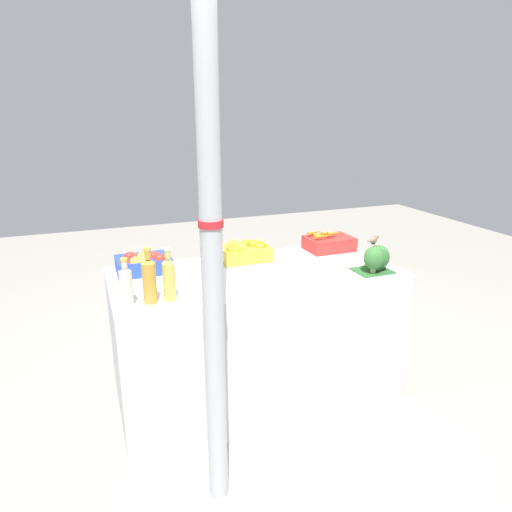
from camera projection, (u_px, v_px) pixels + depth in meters
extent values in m
plane|color=gray|center=(256.00, 392.00, 3.02)|extent=(10.00, 10.00, 0.00)
cube|color=silver|center=(256.00, 335.00, 2.90)|extent=(1.72, 0.79, 0.85)
cylinder|color=#B7BABF|center=(211.00, 223.00, 1.83)|extent=(0.09, 0.09, 2.70)
cylinder|color=red|center=(211.00, 223.00, 1.83)|extent=(0.10, 0.10, 0.03)
cube|color=#2847B7|center=(144.00, 264.00, 2.75)|extent=(0.32, 0.23, 0.09)
sphere|color=gold|center=(145.00, 259.00, 2.75)|extent=(0.07, 0.07, 0.07)
sphere|color=red|center=(160.00, 259.00, 2.71)|extent=(0.07, 0.07, 0.07)
sphere|color=red|center=(126.00, 263.00, 2.66)|extent=(0.08, 0.08, 0.08)
sphere|color=red|center=(135.00, 259.00, 2.74)|extent=(0.06, 0.06, 0.06)
sphere|color=#9EBC42|center=(144.00, 258.00, 2.74)|extent=(0.06, 0.06, 0.06)
sphere|color=red|center=(129.00, 257.00, 2.75)|extent=(0.06, 0.06, 0.06)
sphere|color=red|center=(132.00, 258.00, 2.76)|extent=(0.07, 0.07, 0.07)
sphere|color=#9EBC42|center=(143.00, 257.00, 2.75)|extent=(0.07, 0.07, 0.07)
sphere|color=#9EBC42|center=(144.00, 262.00, 2.67)|extent=(0.06, 0.06, 0.06)
sphere|color=#9EBC42|center=(140.00, 261.00, 2.69)|extent=(0.06, 0.06, 0.06)
sphere|color=gold|center=(136.00, 263.00, 2.66)|extent=(0.08, 0.08, 0.08)
sphere|color=red|center=(154.00, 257.00, 2.75)|extent=(0.07, 0.07, 0.07)
cube|color=gold|center=(244.00, 253.00, 2.98)|extent=(0.32, 0.23, 0.09)
sphere|color=orange|center=(253.00, 246.00, 2.98)|extent=(0.08, 0.08, 0.08)
sphere|color=orange|center=(260.00, 248.00, 2.96)|extent=(0.08, 0.08, 0.08)
sphere|color=orange|center=(233.00, 245.00, 3.00)|extent=(0.08, 0.08, 0.08)
sphere|color=orange|center=(232.00, 250.00, 2.88)|extent=(0.07, 0.07, 0.07)
sphere|color=orange|center=(246.00, 244.00, 3.03)|extent=(0.07, 0.07, 0.07)
sphere|color=orange|center=(241.00, 248.00, 2.92)|extent=(0.08, 0.08, 0.08)
sphere|color=orange|center=(235.00, 251.00, 2.88)|extent=(0.08, 0.08, 0.08)
sphere|color=orange|center=(262.00, 247.00, 2.95)|extent=(0.07, 0.07, 0.07)
sphere|color=orange|center=(232.00, 251.00, 2.88)|extent=(0.07, 0.07, 0.07)
cube|color=red|center=(329.00, 244.00, 3.19)|extent=(0.32, 0.23, 0.09)
cone|color=orange|center=(324.00, 235.00, 3.20)|extent=(0.16, 0.07, 0.03)
cone|color=orange|center=(329.00, 234.00, 3.25)|extent=(0.15, 0.03, 0.02)
cone|color=orange|center=(315.00, 233.00, 3.22)|extent=(0.14, 0.07, 0.02)
cone|color=orange|center=(324.00, 236.00, 3.12)|extent=(0.15, 0.04, 0.03)
cone|color=orange|center=(335.00, 233.00, 3.18)|extent=(0.14, 0.05, 0.03)
cone|color=orange|center=(330.00, 233.00, 3.21)|extent=(0.13, 0.03, 0.03)
cube|color=#2D602D|center=(372.00, 271.00, 2.77)|extent=(0.22, 0.18, 0.01)
ellipsoid|color=#387033|center=(374.00, 258.00, 2.70)|extent=(0.12, 0.12, 0.14)
cylinder|color=#B2C693|center=(373.00, 271.00, 2.73)|extent=(0.03, 0.03, 0.02)
ellipsoid|color=#2D602D|center=(378.00, 258.00, 2.76)|extent=(0.13, 0.13, 0.14)
cylinder|color=#B2C693|center=(378.00, 268.00, 2.77)|extent=(0.03, 0.03, 0.02)
ellipsoid|color=#387033|center=(378.00, 257.00, 2.76)|extent=(0.14, 0.14, 0.14)
cylinder|color=#B2C693|center=(377.00, 267.00, 2.78)|extent=(0.03, 0.03, 0.02)
cylinder|color=beige|center=(126.00, 289.00, 2.26)|extent=(0.06, 0.06, 0.18)
cone|color=beige|center=(125.00, 270.00, 2.23)|extent=(0.06, 0.06, 0.02)
cylinder|color=beige|center=(124.00, 264.00, 2.22)|extent=(0.03, 0.03, 0.04)
cylinder|color=gold|center=(124.00, 260.00, 2.21)|extent=(0.03, 0.03, 0.01)
cylinder|color=gold|center=(150.00, 283.00, 2.29)|extent=(0.07, 0.07, 0.21)
cone|color=gold|center=(148.00, 261.00, 2.26)|extent=(0.07, 0.07, 0.02)
cylinder|color=gold|center=(147.00, 255.00, 2.25)|extent=(0.03, 0.03, 0.04)
cylinder|color=gold|center=(147.00, 249.00, 2.24)|extent=(0.04, 0.04, 0.01)
cylinder|color=gold|center=(169.00, 281.00, 2.33)|extent=(0.06, 0.06, 0.20)
cone|color=gold|center=(168.00, 261.00, 2.29)|extent=(0.06, 0.06, 0.02)
cylinder|color=gold|center=(167.00, 255.00, 2.28)|extent=(0.03, 0.03, 0.04)
cylinder|color=silver|center=(167.00, 249.00, 2.27)|extent=(0.03, 0.03, 0.01)
cube|color=#4C3D2D|center=(373.00, 244.00, 2.74)|extent=(0.02, 0.02, 0.01)
ellipsoid|color=#7A664C|center=(374.00, 240.00, 2.73)|extent=(0.08, 0.07, 0.04)
sphere|color=#897556|center=(377.00, 237.00, 2.76)|extent=(0.03, 0.03, 0.03)
cone|color=#4C3D28|center=(377.00, 236.00, 2.77)|extent=(0.02, 0.01, 0.01)
cube|color=#7A664C|center=(370.00, 241.00, 2.69)|extent=(0.04, 0.03, 0.01)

